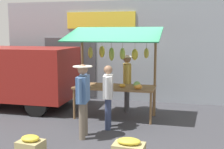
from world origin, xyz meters
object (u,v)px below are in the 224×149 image
(vendor_with_sunhat, at_px, (127,78))
(produce_crate_side, at_px, (129,149))
(shopper_with_ponytail, at_px, (108,93))
(shopper_in_grey_tee, at_px, (83,95))
(produce_crate_near, at_px, (31,145))
(parked_van, at_px, (1,71))
(market_stall, at_px, (116,62))

(vendor_with_sunhat, relative_size, produce_crate_side, 2.78)
(shopper_with_ponytail, distance_m, shopper_in_grey_tee, 0.85)
(shopper_in_grey_tee, distance_m, produce_crate_near, 1.54)
(shopper_in_grey_tee, xyz_separation_m, produce_crate_side, (-1.20, 0.89, -0.80))
(shopper_in_grey_tee, distance_m, produce_crate_side, 1.69)
(produce_crate_near, bearing_deg, shopper_with_ponytail, -120.40)
(vendor_with_sunhat, height_order, parked_van, parked_van)
(market_stall, height_order, vendor_with_sunhat, market_stall)
(parked_van, height_order, produce_crate_side, parked_van)
(market_stall, xyz_separation_m, vendor_with_sunhat, (-0.19, -0.72, -0.55))
(market_stall, bearing_deg, produce_crate_side, 108.09)
(market_stall, relative_size, vendor_with_sunhat, 1.49)
(market_stall, bearing_deg, parked_van, -5.58)
(parked_van, relative_size, produce_crate_near, 8.46)
(produce_crate_side, bearing_deg, market_stall, -71.91)
(market_stall, bearing_deg, shopper_with_ponytail, 91.82)
(parked_van, bearing_deg, produce_crate_side, 147.51)
(market_stall, height_order, parked_van, market_stall)
(market_stall, height_order, produce_crate_near, market_stall)
(shopper_in_grey_tee, height_order, parked_van, parked_van)
(parked_van, bearing_deg, shopper_with_ponytail, 160.90)
(market_stall, height_order, shopper_in_grey_tee, market_stall)
(shopper_with_ponytail, relative_size, parked_van, 0.35)
(shopper_with_ponytail, distance_m, produce_crate_side, 1.96)
(vendor_with_sunhat, relative_size, parked_van, 0.38)
(shopper_in_grey_tee, height_order, produce_crate_side, shopper_in_grey_tee)
(parked_van, bearing_deg, market_stall, 174.33)
(shopper_with_ponytail, height_order, produce_crate_side, shopper_with_ponytail)
(parked_van, distance_m, produce_crate_side, 5.61)
(shopper_with_ponytail, bearing_deg, produce_crate_side, -163.59)
(vendor_with_sunhat, distance_m, shopper_with_ponytail, 1.68)
(produce_crate_side, bearing_deg, shopper_in_grey_tee, -36.47)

